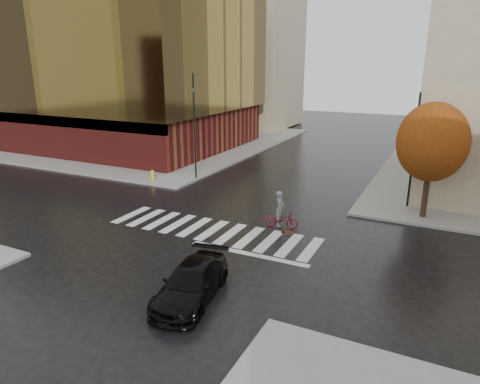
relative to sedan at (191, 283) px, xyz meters
The scene contains 12 objects.
ground 6.49m from the sedan, 115.14° to the left, with size 120.00×120.00×0.00m, color black.
sidewalk_nw 35.85m from the sedan, 131.49° to the left, with size 30.00×30.00×0.15m, color gray.
crosswalk 6.95m from the sedan, 113.38° to the left, with size 12.00×3.00×0.01m, color silver.
office_glass 35.19m from the sedan, 136.07° to the left, with size 27.00×19.00×16.00m.
building_nw_far 47.72m from the sedan, 113.63° to the left, with size 14.00×12.00×20.00m, color tan.
tree_ne_a 15.57m from the sedan, 61.29° to the left, with size 3.80×3.80×6.50m.
sedan is the anchor object (origin of this frame).
cyclist 8.36m from the sedan, 87.18° to the left, with size 1.88×0.83×2.07m.
traffic_light_nw 17.83m from the sedan, 121.35° to the left, with size 0.22×0.20×7.76m.
traffic_light_ne 16.46m from the sedan, 67.15° to the left, with size 0.17×0.19×6.87m.
fire_hydrant 17.28m from the sedan, 132.17° to the left, with size 0.27×0.27×0.76m.
manhole 7.94m from the sedan, 82.90° to the left, with size 0.64×0.64×0.01m, color #472D19.
Camera 1 is at (10.80, -18.00, 8.67)m, focal length 32.00 mm.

